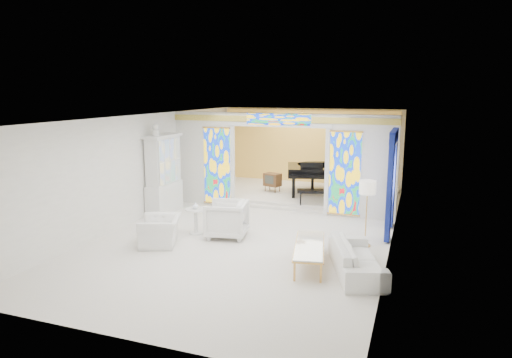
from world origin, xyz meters
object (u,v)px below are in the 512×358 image
at_px(sofa, 357,258).
at_px(tv_console, 272,180).
at_px(grand_piano, 315,170).
at_px(china_cabinet, 164,175).
at_px(coffee_table, 309,246).
at_px(armchair_right, 227,219).
at_px(armchair_left, 160,231).

height_order(sofa, tv_console, tv_console).
bearing_deg(grand_piano, china_cabinet, -154.49).
height_order(china_cabinet, coffee_table, china_cabinet).
distance_m(armchair_right, coffee_table, 2.67).
distance_m(grand_piano, tv_console, 1.51).
xyz_separation_m(china_cabinet, sofa, (6.17, -2.84, -0.85)).
xyz_separation_m(china_cabinet, tv_console, (2.46, 3.13, -0.57)).
height_order(grand_piano, tv_console, grand_piano).
distance_m(china_cabinet, armchair_left, 3.17).
xyz_separation_m(sofa, coffee_table, (-1.01, 0.12, 0.09)).
xyz_separation_m(sofa, grand_piano, (-2.27, 6.25, 0.66)).
xyz_separation_m(armchair_left, grand_piano, (2.41, 6.09, 0.64)).
distance_m(armchair_left, grand_piano, 6.58).
relative_size(sofa, coffee_table, 1.04).
height_order(china_cabinet, armchair_right, china_cabinet).
height_order(coffee_table, tv_console, tv_console).
height_order(armchair_left, armchair_right, armchair_right).
bearing_deg(tv_console, armchair_left, -81.37).
distance_m(armchair_left, coffee_table, 3.67).
bearing_deg(armchair_left, china_cabinet, -172.98).
bearing_deg(tv_console, grand_piano, 29.32).
height_order(china_cabinet, sofa, china_cabinet).
distance_m(china_cabinet, tv_console, 4.02).
height_order(armchair_right, grand_piano, grand_piano).
bearing_deg(grand_piano, tv_console, 175.44).
bearing_deg(sofa, armchair_left, 69.41).
xyz_separation_m(grand_piano, tv_console, (-1.43, -0.28, -0.38)).
xyz_separation_m(armchair_right, sofa, (3.43, -1.26, -0.15)).
height_order(sofa, coffee_table, sofa).
bearing_deg(coffee_table, armchair_left, 179.39).
bearing_deg(grand_piano, armchair_left, -127.31).
bearing_deg(china_cabinet, armchair_right, -29.90).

